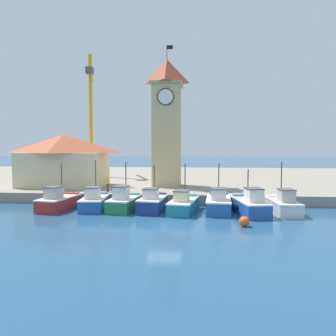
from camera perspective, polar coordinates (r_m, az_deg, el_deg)
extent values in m
plane|color=navy|center=(24.51, -0.61, -9.74)|extent=(300.00, 300.00, 0.00)
cube|color=gray|center=(51.58, 2.36, -1.95)|extent=(120.00, 40.00, 1.04)
cube|color=#AD2823|center=(31.34, -18.49, -5.94)|extent=(2.63, 4.73, 1.06)
cube|color=#AD2823|center=(32.93, -16.70, -4.29)|extent=(1.78, 0.84, 0.24)
cube|color=silver|center=(31.25, -18.52, -4.90)|extent=(2.70, 4.79, 0.12)
cube|color=#B2ADA3|center=(30.51, -19.32, -4.10)|extent=(1.39, 1.50, 0.96)
cube|color=#4C4C51|center=(30.45, -19.34, -3.13)|extent=(1.48, 1.59, 0.08)
cylinder|color=#4C4742|center=(31.53, -18.04, -1.94)|extent=(0.10, 0.10, 3.02)
torus|color=black|center=(32.10, -19.94, -5.75)|extent=(0.19, 0.53, 0.52)
cube|color=#2356A8|center=(30.66, -12.64, -6.10)|extent=(2.37, 4.73, 1.01)
cube|color=#2356A8|center=(32.52, -11.90, -4.40)|extent=(1.70, 0.75, 0.24)
cube|color=silver|center=(30.57, -12.65, -5.08)|extent=(2.43, 4.79, 0.12)
cube|color=beige|center=(29.72, -12.99, -4.29)|extent=(1.29, 1.47, 0.96)
cube|color=#4C4C51|center=(29.65, -13.01, -3.30)|extent=(1.38, 1.56, 0.08)
cylinder|color=#4C4742|center=(30.90, -12.48, -1.75)|extent=(0.10, 0.10, 3.33)
torus|color=black|center=(31.11, -14.45, -5.98)|extent=(0.17, 0.53, 0.52)
cube|color=#237A4C|center=(29.73, -7.65, -6.33)|extent=(2.43, 4.55, 1.03)
cube|color=#237A4C|center=(31.43, -6.51, -4.59)|extent=(1.72, 0.78, 0.24)
cube|color=silver|center=(29.63, -7.66, -5.25)|extent=(2.50, 4.62, 0.12)
cube|color=beige|center=(28.83, -8.17, -4.31)|extent=(1.31, 1.43, 1.08)
cube|color=#4C4C51|center=(28.75, -8.18, -3.17)|extent=(1.40, 1.52, 0.08)
cylinder|color=#4C4742|center=(29.93, -7.35, -1.98)|extent=(0.10, 0.10, 3.17)
torus|color=black|center=(30.28, -9.41, -6.16)|extent=(0.18, 0.53, 0.52)
cube|color=navy|center=(29.16, -2.65, -6.41)|extent=(2.34, 4.44, 1.12)
cube|color=navy|center=(30.86, -1.83, -4.55)|extent=(1.68, 0.76, 0.24)
cube|color=silver|center=(29.06, -2.65, -5.22)|extent=(2.41, 4.50, 0.12)
cube|color=beige|center=(28.27, -3.01, -4.52)|extent=(1.27, 1.39, 0.82)
cube|color=#4C4C51|center=(28.21, -3.01, -3.61)|extent=(1.36, 1.48, 0.08)
cylinder|color=#4C4742|center=(29.38, -2.42, -2.22)|extent=(0.10, 0.10, 2.83)
torus|color=black|center=(29.62, -4.51, -6.25)|extent=(0.17, 0.53, 0.52)
cube|color=#196B7F|center=(28.73, 2.72, -6.70)|extent=(2.68, 5.17, 0.99)
cube|color=#196B7F|center=(30.77, 3.56, -4.82)|extent=(1.70, 0.85, 0.24)
cube|color=silver|center=(28.64, 2.73, -5.62)|extent=(2.75, 5.24, 0.12)
cube|color=beige|center=(27.73, 2.37, -4.92)|extent=(1.37, 1.64, 0.85)
cube|color=#4C4C51|center=(27.66, 2.38, -3.96)|extent=(1.46, 1.74, 0.08)
cylinder|color=#4C4742|center=(29.02, 2.98, -2.29)|extent=(0.10, 0.10, 3.09)
torus|color=black|center=(29.19, 0.82, -6.52)|extent=(0.20, 0.53, 0.52)
cube|color=#2356A8|center=(29.23, 8.78, -6.45)|extent=(2.36, 5.30, 1.09)
cube|color=#2356A8|center=(31.43, 8.79, -4.49)|extent=(1.75, 0.71, 0.24)
cube|color=silver|center=(29.13, 8.79, -5.30)|extent=(2.42, 5.36, 0.12)
cube|color=beige|center=(28.16, 8.81, -4.55)|extent=(1.31, 1.63, 0.92)
cube|color=#4C4C51|center=(28.09, 8.82, -3.55)|extent=(1.40, 1.71, 0.08)
cylinder|color=#4C4742|center=(29.57, 8.82, -2.08)|extent=(0.10, 0.10, 3.03)
torus|color=black|center=(29.51, 6.65, -6.34)|extent=(0.15, 0.53, 0.52)
cube|color=#2356A8|center=(28.79, 14.08, -6.69)|extent=(2.79, 5.23, 1.09)
cube|color=#2356A8|center=(30.77, 12.74, -4.73)|extent=(1.74, 0.88, 0.24)
cube|color=silver|center=(28.69, 14.10, -5.52)|extent=(2.86, 5.30, 0.12)
cube|color=silver|center=(27.79, 14.71, -4.62)|extent=(1.41, 1.67, 1.05)
cube|color=#4C4C51|center=(27.71, 14.73, -3.46)|extent=(1.51, 1.76, 0.08)
cylinder|color=#4C4742|center=(29.09, 13.75, -2.73)|extent=(0.10, 0.10, 2.56)
torus|color=black|center=(28.70, 11.91, -6.69)|extent=(0.21, 0.53, 0.52)
cube|color=silver|center=(29.83, 19.37, -6.49)|extent=(2.16, 4.71, 1.02)
cube|color=silver|center=(31.66, 18.25, -4.71)|extent=(1.63, 0.70, 0.24)
cube|color=silver|center=(29.74, 19.39, -5.43)|extent=(2.22, 4.77, 0.12)
cube|color=#B2ADA3|center=(28.90, 19.91, -4.58)|extent=(1.21, 1.45, 1.00)
cube|color=#4C4C51|center=(28.83, 19.93, -3.53)|extent=(1.30, 1.53, 0.08)
cylinder|color=#4C4742|center=(30.06, 19.13, -2.07)|extent=(0.10, 0.10, 3.26)
torus|color=black|center=(29.75, 17.35, -6.47)|extent=(0.15, 0.53, 0.52)
cube|color=tan|center=(38.48, -0.20, 5.52)|extent=(3.21, 3.21, 11.66)
cube|color=tan|center=(39.11, -0.20, 14.31)|extent=(3.71, 3.71, 0.30)
pyramid|color=#A3472D|center=(39.41, -0.20, 16.49)|extent=(3.71, 3.71, 2.74)
cylinder|color=white|center=(37.21, -0.43, 12.30)|extent=(1.76, 0.12, 1.76)
torus|color=#332D23|center=(37.17, -0.44, 12.31)|extent=(1.88, 0.12, 1.88)
cylinder|color=#3F3F3F|center=(39.94, -0.20, 19.53)|extent=(0.08, 0.08, 1.60)
cube|color=black|center=(40.06, 0.33, 20.30)|extent=(0.70, 0.04, 0.44)
cube|color=beige|center=(40.38, -17.66, -0.22)|extent=(9.36, 5.93, 3.94)
pyramid|color=#B25133|center=(40.29, -17.75, 4.07)|extent=(9.76, 6.33, 2.10)
cube|color=#976E11|center=(52.59, -13.14, -0.71)|extent=(2.00, 2.00, 1.20)
cylinder|color=gold|center=(52.68, -13.30, 9.47)|extent=(0.56, 0.56, 17.49)
cylinder|color=gold|center=(57.36, -13.21, 16.14)|extent=(2.26, 7.16, 2.20)
cube|color=#4C4C4C|center=(52.29, -13.49, 16.20)|extent=(1.00, 1.00, 1.00)
sphere|color=#E54C19|center=(24.32, 13.14, -9.07)|extent=(0.73, 0.73, 0.73)
cylinder|color=#33333D|center=(34.11, -10.47, -3.43)|extent=(0.22, 0.22, 0.85)
cube|color=gold|center=(34.02, -10.48, -2.26)|extent=(0.34, 0.22, 0.56)
sphere|color=#9E7051|center=(33.99, -10.49, -1.60)|extent=(0.20, 0.20, 0.20)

